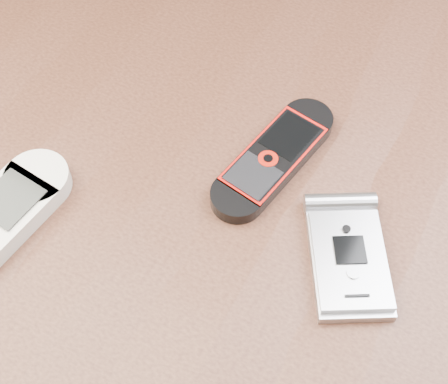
# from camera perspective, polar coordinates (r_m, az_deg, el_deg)

# --- Properties ---
(table) EXTENTS (1.20, 0.80, 0.75)m
(table) POSITION_cam_1_polar(r_m,az_deg,el_deg) (0.62, -0.42, -5.79)
(table) COLOR black
(table) RESTS_ON ground
(nokia_black_red) EXTENTS (0.07, 0.16, 0.01)m
(nokia_black_red) POSITION_cam_1_polar(r_m,az_deg,el_deg) (0.54, 4.58, 3.18)
(nokia_black_red) COLOR black
(nokia_black_red) RESTS_ON table
(motorola_razr) EXTENTS (0.11, 0.13, 0.02)m
(motorola_razr) POSITION_cam_1_polar(r_m,az_deg,el_deg) (0.50, 11.34, -5.92)
(motorola_razr) COLOR #B5B5B9
(motorola_razr) RESTS_ON table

